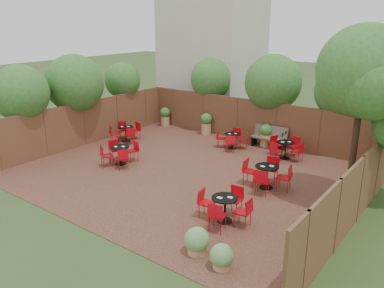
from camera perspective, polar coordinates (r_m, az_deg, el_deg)
The scene contains 13 objects.
ground at distance 14.92m, azimuth -0.30°, elevation -4.33°, with size 80.00×80.00×0.00m, color #354F23.
courtyard_paving at distance 14.92m, azimuth -0.30°, elevation -4.29°, with size 12.00×10.00×0.02m, color #3D1E19.
fence_back at distance 18.64m, azimuth 9.06°, elevation 3.23°, with size 12.00×0.08×2.00m, color brown.
fence_left at distance 18.68m, azimuth -15.13°, elevation 2.86°, with size 0.08×10.00×2.00m, color brown.
fence_right at distance 12.16m, azimuth 22.94°, elevation -6.04°, with size 0.08×10.00×2.00m, color brown.
neighbour_building at distance 23.00m, azimuth 2.92°, elevation 13.75°, with size 5.00×4.00×8.00m, color beige.
overhang_foliage at distance 17.46m, azimuth -0.65°, elevation 8.17°, with size 15.42×10.55×2.60m.
courtyard_tree at distance 12.73m, azimuth 23.38°, elevation 8.84°, with size 2.87×2.78×5.48m.
park_bench_left at distance 18.07m, azimuth 10.87°, elevation 0.93°, with size 1.44×0.50×0.88m.
park_bench_right at distance 18.04m, azimuth 11.08°, elevation 1.05°, with size 1.59×0.52×0.98m.
bistro_tables at distance 15.24m, azimuth 2.29°, elevation -2.05°, with size 9.39×7.53×0.92m.
planters at distance 18.20m, azimuth 5.57°, elevation 1.60°, with size 11.38×4.22×1.05m.
low_shrubs at distance 10.27m, azimuth 9.47°, elevation -13.38°, with size 3.03×3.30×0.72m.
Camera 1 is at (8.38, -10.99, 5.63)m, focal length 37.08 mm.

